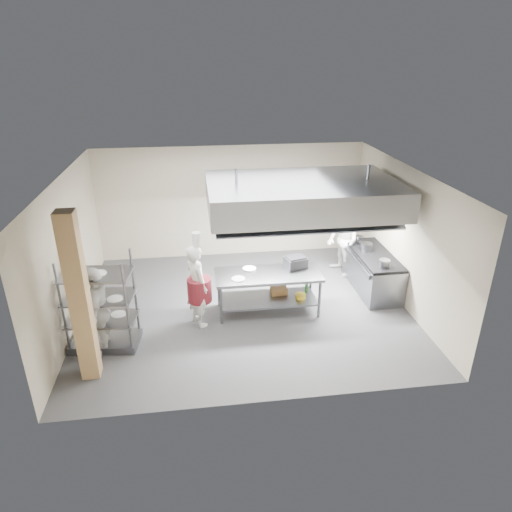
{
  "coord_description": "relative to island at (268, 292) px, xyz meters",
  "views": [
    {
      "loc": [
        -0.94,
        -8.68,
        5.15
      ],
      "look_at": [
        0.28,
        0.2,
        1.14
      ],
      "focal_mm": 32.0,
      "sensor_mm": 36.0,
      "label": 1
    }
  ],
  "objects": [
    {
      "name": "island",
      "position": [
        0.0,
        0.0,
        0.0
      ],
      "size": [
        2.23,
        0.94,
        0.91
      ],
      "primitive_type": null,
      "rotation": [
        0.0,
        0.0,
        -0.0
      ],
      "color": "gray",
      "rests_on": "floor"
    },
    {
      "name": "range_top",
      "position": [
        2.6,
        0.71,
        0.41
      ],
      "size": [
        0.78,
        1.96,
        0.06
      ],
      "primitive_type": "cube",
      "color": "black",
      "rests_on": "cooking_range"
    },
    {
      "name": "chef_head",
      "position": [
        -1.49,
        -0.28,
        0.42
      ],
      "size": [
        0.65,
        0.75,
        1.75
      ],
      "primitive_type": "imported",
      "rotation": [
        0.0,
        0.0,
        2.01
      ],
      "color": "white",
      "rests_on": "floor"
    },
    {
      "name": "island_undershelf",
      "position": [
        0.0,
        -0.0,
        -0.16
      ],
      "size": [
        2.05,
        0.84,
        0.04
      ],
      "primitive_type": "cube",
      "rotation": [
        0.0,
        0.0,
        -0.0
      ],
      "color": "slate",
      "rests_on": "island"
    },
    {
      "name": "plate_stack",
      "position": [
        -3.28,
        -0.81,
        0.14
      ],
      "size": [
        0.28,
        0.28,
        0.05
      ],
      "primitive_type": "cylinder",
      "color": "white",
      "rests_on": "pass_rack"
    },
    {
      "name": "wicker_basket",
      "position": [
        0.27,
        0.17,
        -0.06
      ],
      "size": [
        0.36,
        0.25,
        0.15
      ],
      "primitive_type": "cube",
      "rotation": [
        0.0,
        0.0,
        0.03
      ],
      "color": "brown",
      "rests_on": "island_undershelf"
    },
    {
      "name": "wall_back",
      "position": [
        -0.48,
        3.21,
        1.04
      ],
      "size": [
        7.0,
        0.0,
        7.0
      ],
      "primitive_type": "plane",
      "rotation": [
        1.57,
        0.0,
        0.0
      ],
      "color": "#BAAD94",
      "rests_on": "ground"
    },
    {
      "name": "chef_line",
      "position": [
        2.12,
        1.57,
        0.45
      ],
      "size": [
        0.85,
        1.0,
        1.81
      ],
      "primitive_type": "imported",
      "rotation": [
        0.0,
        0.0,
        -1.36
      ],
      "color": "white",
      "rests_on": "floor"
    },
    {
      "name": "floor",
      "position": [
        -0.48,
        0.21,
        -0.46
      ],
      "size": [
        7.0,
        7.0,
        0.0
      ],
      "primitive_type": "plane",
      "color": "#2E2E30",
      "rests_on": "ground"
    },
    {
      "name": "pass_rack",
      "position": [
        -3.28,
        -0.81,
        0.48
      ],
      "size": [
        1.32,
        0.86,
        1.87
      ],
      "primitive_type": null,
      "rotation": [
        0.0,
        0.0,
        -0.11
      ],
      "color": "gray",
      "rests_on": "floor"
    },
    {
      "name": "ceiling",
      "position": [
        -0.48,
        0.21,
        2.54
      ],
      "size": [
        7.0,
        7.0,
        0.0
      ],
      "primitive_type": "plane",
      "rotation": [
        3.14,
        0.0,
        0.0
      ],
      "color": "silver",
      "rests_on": "wall_back"
    },
    {
      "name": "island_worktop",
      "position": [
        0.0,
        0.0,
        0.42
      ],
      "size": [
        2.23,
        0.94,
        0.06
      ],
      "primitive_type": "cube",
      "rotation": [
        0.0,
        0.0,
        -0.0
      ],
      "color": "gray",
      "rests_on": "island"
    },
    {
      "name": "wall_shelf",
      "position": [
        1.32,
        3.05,
        1.04
      ],
      "size": [
        1.5,
        0.28,
        0.04
      ],
      "primitive_type": "cube",
      "color": "gray",
      "rests_on": "wall_back"
    },
    {
      "name": "chef_plating",
      "position": [
        -3.28,
        -0.98,
        0.41
      ],
      "size": [
        0.43,
        1.01,
        1.73
      ],
      "primitive_type": "imported",
      "rotation": [
        0.0,
        0.0,
        -1.57
      ],
      "color": "silver",
      "rests_on": "floor"
    },
    {
      "name": "column",
      "position": [
        -3.38,
        -1.69,
        1.04
      ],
      "size": [
        0.3,
        0.3,
        3.0
      ],
      "primitive_type": "cube",
      "color": "tan",
      "rests_on": "floor"
    },
    {
      "name": "wall_right",
      "position": [
        3.02,
        0.21,
        1.04
      ],
      "size": [
        0.0,
        6.0,
        6.0
      ],
      "primitive_type": "plane",
      "rotation": [
        1.57,
        0.0,
        -1.57
      ],
      "color": "#BAAD94",
      "rests_on": "ground"
    },
    {
      "name": "stockpot",
      "position": [
        2.48,
        0.91,
        0.54
      ],
      "size": [
        0.27,
        0.27,
        0.19
      ],
      "primitive_type": "cylinder",
      "color": "gray",
      "rests_on": "range_top"
    },
    {
      "name": "cooking_range",
      "position": [
        2.6,
        0.71,
        -0.04
      ],
      "size": [
        0.8,
        2.0,
        0.84
      ],
      "primitive_type": "cube",
      "color": "gray",
      "rests_on": "floor"
    },
    {
      "name": "griddle",
      "position": [
        0.64,
        0.24,
        0.56
      ],
      "size": [
        0.52,
        0.45,
        0.22
      ],
      "primitive_type": "cube",
      "rotation": [
        0.0,
        0.0,
        0.28
      ],
      "color": "slate",
      "rests_on": "island_worktop"
    },
    {
      "name": "hood_strip_a",
      "position": [
        -0.08,
        0.61,
        1.62
      ],
      "size": [
        1.6,
        0.12,
        0.04
      ],
      "primitive_type": "cube",
      "color": "white",
      "rests_on": "exhaust_hood"
    },
    {
      "name": "wall_left",
      "position": [
        -3.98,
        0.21,
        1.04
      ],
      "size": [
        0.0,
        6.0,
        6.0
      ],
      "primitive_type": "plane",
      "rotation": [
        1.57,
        0.0,
        1.57
      ],
      "color": "#BAAD94",
      "rests_on": "ground"
    },
    {
      "name": "hood_strip_b",
      "position": [
        1.72,
        0.61,
        1.62
      ],
      "size": [
        1.6,
        0.12,
        0.04
      ],
      "primitive_type": "cube",
      "color": "white",
      "rests_on": "exhaust_hood"
    },
    {
      "name": "exhaust_hood",
      "position": [
        0.82,
        0.61,
        1.94
      ],
      "size": [
        4.0,
        2.5,
        0.6
      ],
      "primitive_type": "cube",
      "color": "gray",
      "rests_on": "ceiling"
    }
  ]
}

